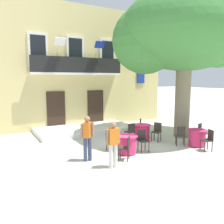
{
  "coord_description": "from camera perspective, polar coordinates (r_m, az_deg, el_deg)",
  "views": [
    {
      "loc": [
        -5.68,
        -8.73,
        3.05
      ],
      "look_at": [
        0.21,
        1.92,
        1.3
      ],
      "focal_mm": 37.28,
      "sensor_mm": 36.0,
      "label": 1
    }
  ],
  "objects": [
    {
      "name": "cafe_chair_middle_1",
      "position": [
        9.9,
        -0.24,
        -6.57
      ],
      "size": [
        0.53,
        0.53,
        0.91
      ],
      "color": "#2D2823",
      "rests_on": "ground"
    },
    {
      "name": "cafe_chair_near_tree_0",
      "position": [
        12.59,
        7.45,
        -3.44
      ],
      "size": [
        0.57,
        0.57,
        0.91
      ],
      "color": "#2D2823",
      "rests_on": "ground"
    },
    {
      "name": "pedestrian_mid_plaza",
      "position": [
        7.98,
        0.31,
        -7.34
      ],
      "size": [
        0.53,
        0.26,
        1.62
      ],
      "color": "silver",
      "rests_on": "ground"
    },
    {
      "name": "cafe_chair_near_tree_2",
      "position": [
        11.62,
        10.94,
        -4.49
      ],
      "size": [
        0.54,
        0.54,
        0.91
      ],
      "color": "#2D2823",
      "rests_on": "ground"
    },
    {
      "name": "cafe_chair_middle_2",
      "position": [
        8.83,
        3.42,
        -8.42
      ],
      "size": [
        0.56,
        0.56,
        0.91
      ],
      "color": "#2D2823",
      "rests_on": "ground"
    },
    {
      "name": "cafe_chair_front_0",
      "position": [
        12.0,
        21.16,
        -4.5
      ],
      "size": [
        0.51,
        0.51,
        0.91
      ],
      "color": "#2D2823",
      "rests_on": "ground"
    },
    {
      "name": "cafe_chair_front_1",
      "position": [
        11.09,
        16.46,
        -5.3
      ],
      "size": [
        0.56,
        0.56,
        0.91
      ],
      "color": "#2D2823",
      "rests_on": "ground"
    },
    {
      "name": "cafe_table_near_tree",
      "position": [
        11.88,
        7.42,
        -4.81
      ],
      "size": [
        0.86,
        0.86,
        0.76
      ],
      "color": "#E52D66",
      "rests_on": "ground"
    },
    {
      "name": "building_facade",
      "position": [
        16.52,
        -11.33,
        10.45
      ],
      "size": [
        13.0,
        5.09,
        7.5
      ],
      "color": "#DBC67F",
      "rests_on": "ground"
    },
    {
      "name": "cafe_chair_near_tree_1",
      "position": [
        11.39,
        4.52,
        -4.63
      ],
      "size": [
        0.41,
        0.41,
        0.91
      ],
      "color": "#2D2823",
      "rests_on": "ground"
    },
    {
      "name": "ground_plane",
      "position": [
        10.85,
        3.98,
        -8.16
      ],
      "size": [
        120.0,
        120.0,
        0.0
      ],
      "primitive_type": "plane",
      "color": "beige"
    },
    {
      "name": "cafe_chair_middle_0",
      "position": [
        9.93,
        7.54,
        -6.6
      ],
      "size": [
        0.46,
        0.46,
        0.91
      ],
      "color": "#2D2823",
      "rests_on": "ground"
    },
    {
      "name": "cafe_chair_front_2",
      "position": [
        10.7,
        22.52,
        -6.07
      ],
      "size": [
        0.51,
        0.51,
        0.91
      ],
      "color": "#2D2823",
      "rests_on": "ground"
    },
    {
      "name": "cafe_table_middle",
      "position": [
        9.59,
        3.69,
        -7.92
      ],
      "size": [
        0.86,
        0.86,
        0.76
      ],
      "color": "#E52D66",
      "rests_on": "ground"
    },
    {
      "name": "pedestrian_near_entrance",
      "position": [
        8.67,
        -6.06,
        -5.81
      ],
      "size": [
        0.53,
        0.4,
        1.7
      ],
      "color": "#384260",
      "rests_on": "ground"
    },
    {
      "name": "cafe_table_front",
      "position": [
        11.32,
        20.16,
        -5.9
      ],
      "size": [
        0.86,
        0.86,
        0.76
      ],
      "color": "#E52D66",
      "rests_on": "ground"
    },
    {
      "name": "plane_tree",
      "position": [
        12.76,
        17.04,
        17.89
      ],
      "size": [
        6.83,
        6.0,
        7.43
      ],
      "color": "#7F755B",
      "rests_on": "ground"
    },
    {
      "name": "entrance_step_platform",
      "position": [
        13.7,
        -6.68,
        -4.2
      ],
      "size": [
        5.52,
        2.66,
        0.25
      ],
      "primitive_type": "cube",
      "color": "silver",
      "rests_on": "ground"
    }
  ]
}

